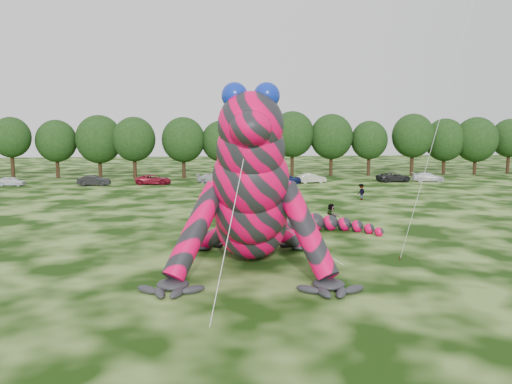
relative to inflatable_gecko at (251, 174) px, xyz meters
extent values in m
plane|color=#16330A|center=(4.34, -7.49, -4.93)|extent=(240.00, 240.00, 0.00)
cylinder|color=silver|center=(9.88, -3.13, 2.92)|extent=(0.02, 0.02, 16.13)
cylinder|color=#382314|center=(8.50, -1.92, -4.81)|extent=(0.08, 0.08, 0.24)
imported|color=white|center=(-28.50, 40.79, -4.30)|extent=(3.82, 1.81, 1.26)
imported|color=black|center=(-17.45, 39.79, -4.23)|extent=(4.35, 1.74, 1.41)
imported|color=maroon|center=(-9.57, 40.45, -4.25)|extent=(5.10, 2.66, 1.37)
imported|color=#AFB5B9|center=(-1.43, 41.69, -4.29)|extent=(4.69, 2.48, 1.29)
imported|color=#0F1749|center=(8.83, 39.55, -4.20)|extent=(4.32, 1.77, 1.47)
imported|color=#BDB7AC|center=(12.53, 40.00, -4.25)|extent=(4.33, 2.22, 1.36)
imported|color=#252527|center=(24.78, 40.38, -4.24)|extent=(5.27, 3.01, 1.39)
imported|color=white|center=(29.87, 40.12, -4.27)|extent=(4.83, 2.71, 1.32)
imported|color=gray|center=(-2.60, 16.55, -4.12)|extent=(1.00, 0.96, 1.62)
imported|color=gray|center=(-1.32, 11.76, -4.06)|extent=(0.74, 0.62, 1.74)
imported|color=gray|center=(14.11, 22.54, -4.06)|extent=(1.30, 1.21, 1.75)
imported|color=gray|center=(7.05, 8.17, -4.01)|extent=(0.93, 1.79, 1.85)
camera|label=1|loc=(-2.86, -29.14, 2.63)|focal=35.00mm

